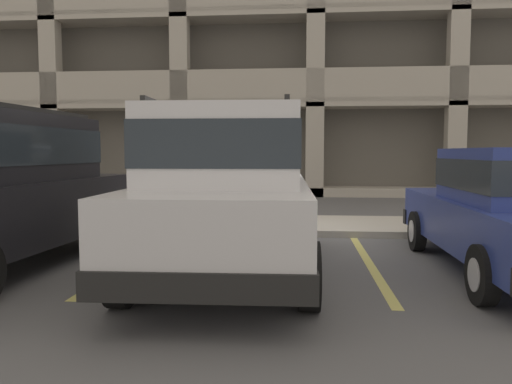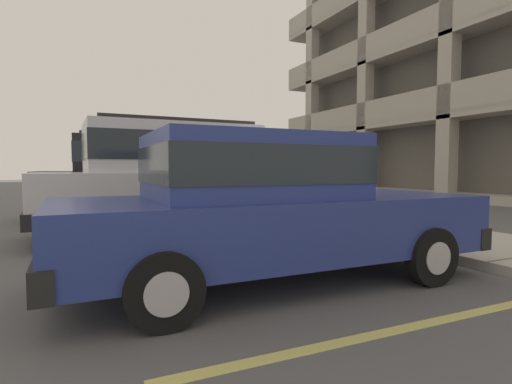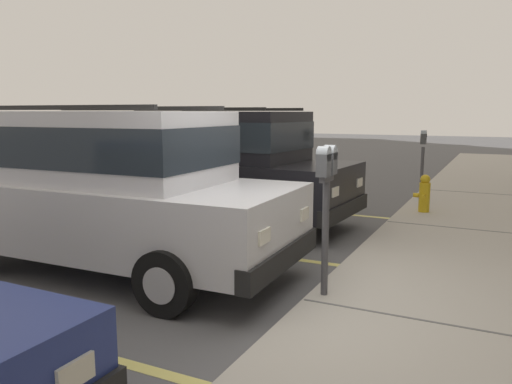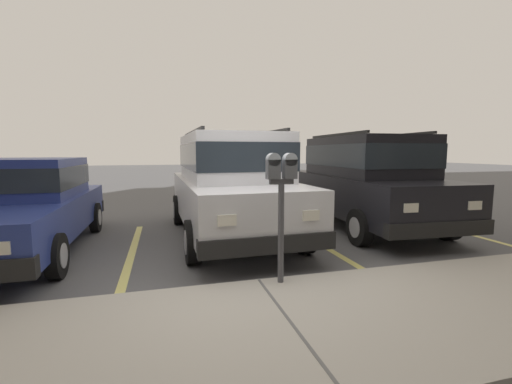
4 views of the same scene
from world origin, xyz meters
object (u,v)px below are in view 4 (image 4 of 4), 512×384
object	(u,v)px
silver_suv	(230,181)
dark_hatchback	(24,203)
parking_meter_near	(281,187)
red_sedan	(365,177)

from	to	relation	value
silver_suv	dark_hatchback	bearing A→B (deg)	1.18
parking_meter_near	red_sedan	bearing A→B (deg)	-135.33
dark_hatchback	red_sedan	bearing A→B (deg)	-177.39
silver_suv	parking_meter_near	size ratio (longest dim) A/B	3.18
silver_suv	dark_hatchback	world-z (taller)	silver_suv
red_sedan	parking_meter_near	distance (m)	4.21
parking_meter_near	silver_suv	bearing A→B (deg)	-88.84
silver_suv	dark_hatchback	xyz separation A→B (m)	(3.46, 0.17, -0.27)
silver_suv	red_sedan	world-z (taller)	same
red_sedan	dark_hatchback	xyz separation A→B (m)	(6.51, 0.31, -0.27)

